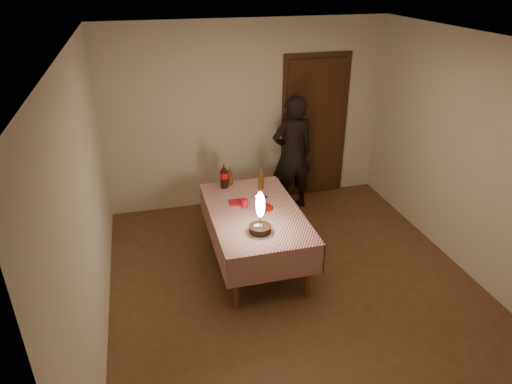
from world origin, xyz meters
TOP-DOWN VIEW (x-y plane):
  - ground at (0.00, 0.00)m, footprint 4.00×4.50m
  - room_shell at (0.03, 0.08)m, footprint 4.04×4.54m
  - dining_table at (-0.32, 0.64)m, footprint 1.02×1.72m
  - birthday_cake at (-0.38, 0.18)m, footprint 0.29×0.29m
  - red_plate at (-0.19, 0.68)m, footprint 0.22×0.22m
  - red_cup at (-0.41, 0.77)m, footprint 0.08×0.08m
  - clear_cup at (-0.16, 0.78)m, footprint 0.07×0.07m
  - napkin_stack at (-0.49, 0.88)m, footprint 0.15×0.15m
  - cola_bottle at (-0.53, 1.34)m, footprint 0.10×0.10m
  - amber_bottle_left at (-0.44, 1.39)m, footprint 0.06×0.06m
  - amber_bottle_right at (-0.10, 1.19)m, footprint 0.06×0.06m
  - photographer at (0.54, 1.85)m, footprint 0.65×0.48m

SIDE VIEW (x-z plane):
  - ground at x=0.00m, z-range -0.01..0.01m
  - dining_table at x=-0.32m, z-range 0.25..0.93m
  - red_plate at x=-0.19m, z-range 0.68..0.69m
  - napkin_stack at x=-0.49m, z-range 0.68..0.70m
  - clear_cup at x=-0.16m, z-range 0.68..0.77m
  - red_cup at x=-0.41m, z-range 0.68..0.78m
  - amber_bottle_left at x=-0.44m, z-range 0.67..0.93m
  - amber_bottle_right at x=-0.10m, z-range 0.67..0.93m
  - birthday_cake at x=-0.38m, z-range 0.59..1.06m
  - photographer at x=0.54m, z-range 0.00..1.67m
  - cola_bottle at x=-0.53m, z-range 0.68..1.00m
  - room_shell at x=0.03m, z-range 0.34..2.96m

